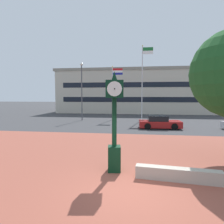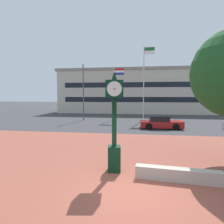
# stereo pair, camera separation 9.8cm
# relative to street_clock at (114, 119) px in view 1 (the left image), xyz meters

# --- Properties ---
(ground_plane) EXTENTS (200.00, 200.00, 0.00)m
(ground_plane) POSITION_rel_street_clock_xyz_m (0.77, -1.68, -2.28)
(ground_plane) COLOR #38383A
(plaza_brick_paving) EXTENTS (44.00, 14.35, 0.01)m
(plaza_brick_paving) POSITION_rel_street_clock_xyz_m (0.77, 1.50, -2.27)
(plaza_brick_paving) COLOR brown
(plaza_brick_paving) RESTS_ON ground
(planter_wall) EXTENTS (3.22, 0.76, 0.50)m
(planter_wall) POSITION_rel_street_clock_xyz_m (2.54, -0.67, -2.03)
(planter_wall) COLOR #ADA393
(planter_wall) RESTS_ON ground
(street_clock) EXTENTS (0.83, 0.87, 4.29)m
(street_clock) POSITION_rel_street_clock_xyz_m (0.00, 0.00, 0.00)
(street_clock) COLOR black
(street_clock) RESTS_ON ground
(car_street_mid) EXTENTS (4.20, 2.11, 1.28)m
(car_street_mid) POSITION_rel_street_clock_xyz_m (2.99, 12.23, -1.71)
(car_street_mid) COLOR maroon
(car_street_mid) RESTS_ON ground
(flagpole_primary) EXTENTS (1.44, 0.14, 7.20)m
(flagpole_primary) POSITION_rel_street_clock_xyz_m (-2.53, 18.72, 1.94)
(flagpole_primary) COLOR silver
(flagpole_primary) RESTS_ON ground
(flagpole_secondary) EXTENTS (1.43, 0.14, 9.81)m
(flagpole_secondary) POSITION_rel_street_clock_xyz_m (1.39, 18.72, 3.33)
(flagpole_secondary) COLOR silver
(flagpole_secondary) RESTS_ON ground
(civic_building) EXTENTS (32.21, 10.97, 8.33)m
(civic_building) POSITION_rel_street_clock_xyz_m (1.08, 33.10, 1.90)
(civic_building) COLOR beige
(civic_building) RESTS_ON ground
(street_lamp_post) EXTENTS (0.36, 0.36, 7.58)m
(street_lamp_post) POSITION_rel_street_clock_xyz_m (-6.66, 17.79, 2.28)
(street_lamp_post) COLOR #4C4C51
(street_lamp_post) RESTS_ON ground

